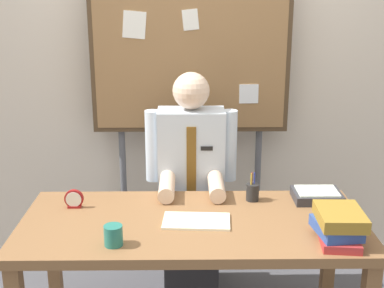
{
  "coord_description": "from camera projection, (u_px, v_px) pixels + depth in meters",
  "views": [
    {
      "loc": [
        -0.03,
        -2.4,
        1.89
      ],
      "look_at": [
        0.0,
        0.18,
        1.1
      ],
      "focal_mm": 48.73,
      "sensor_mm": 36.0,
      "label": 1
    }
  ],
  "objects": [
    {
      "name": "book_stack",
      "position": [
        338.0,
        225.0,
        2.4
      ],
      "size": [
        0.22,
        0.3,
        0.15
      ],
      "color": "#B22D2D",
      "rests_on": "desk"
    },
    {
      "name": "pen_holder",
      "position": [
        253.0,
        192.0,
        2.87
      ],
      "size": [
        0.07,
        0.07,
        0.16
      ],
      "color": "#262626",
      "rests_on": "desk"
    },
    {
      "name": "person",
      "position": [
        191.0,
        193.0,
        3.22
      ],
      "size": [
        0.55,
        0.56,
        1.41
      ],
      "color": "#2D2D33",
      "rests_on": "ground_plane"
    },
    {
      "name": "coffee_mug",
      "position": [
        113.0,
        235.0,
        2.37
      ],
      "size": [
        0.09,
        0.09,
        0.1
      ],
      "primitive_type": "cylinder",
      "color": "#267266",
      "rests_on": "desk"
    },
    {
      "name": "back_wall",
      "position": [
        190.0,
        67.0,
        3.59
      ],
      "size": [
        6.4,
        0.08,
        2.7
      ],
      "primitive_type": "cube",
      "color": "beige",
      "rests_on": "ground_plane"
    },
    {
      "name": "paper_tray",
      "position": [
        317.0,
        195.0,
        2.88
      ],
      "size": [
        0.26,
        0.2,
        0.06
      ],
      "color": "#333338",
      "rests_on": "desk"
    },
    {
      "name": "desk",
      "position": [
        192.0,
        236.0,
        2.66
      ],
      "size": [
        1.74,
        0.79,
        0.75
      ],
      "color": "brown",
      "rests_on": "ground_plane"
    },
    {
      "name": "desk_clock",
      "position": [
        74.0,
        200.0,
        2.77
      ],
      "size": [
        0.1,
        0.04,
        0.1
      ],
      "color": "maroon",
      "rests_on": "desk"
    },
    {
      "name": "open_notebook",
      "position": [
        196.0,
        221.0,
        2.61
      ],
      "size": [
        0.35,
        0.21,
        0.01
      ],
      "primitive_type": "cube",
      "rotation": [
        0.0,
        0.0,
        -0.06
      ],
      "color": "#F4EFCC",
      "rests_on": "desk"
    },
    {
      "name": "bulletin_board",
      "position": [
        190.0,
        60.0,
        3.37
      ],
      "size": [
        1.3,
        0.09,
        1.96
      ],
      "color": "#4C3823",
      "rests_on": "ground_plane"
    }
  ]
}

